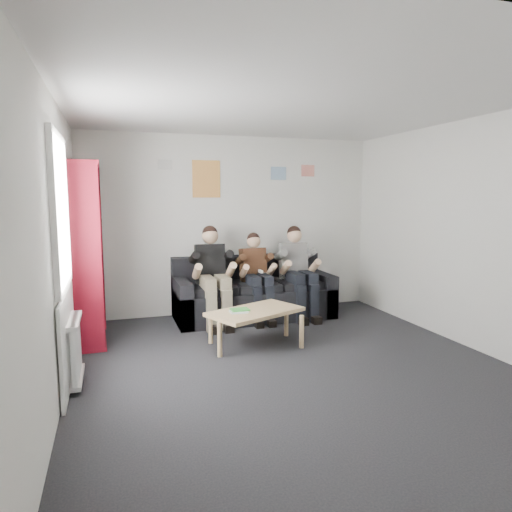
% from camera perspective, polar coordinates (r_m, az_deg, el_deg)
% --- Properties ---
extents(room_shell, '(5.00, 5.00, 5.00)m').
position_cam_1_polar(room_shell, '(4.69, 4.82, 2.01)').
color(room_shell, black).
rests_on(room_shell, ground).
extents(sofa, '(2.31, 0.95, 0.89)m').
position_cam_1_polar(sofa, '(6.83, -0.39, -4.97)').
color(sofa, black).
rests_on(sofa, ground).
extents(bookshelf, '(0.33, 0.99, 2.19)m').
position_cam_1_polar(bookshelf, '(5.93, -20.17, 0.26)').
color(bookshelf, maroon).
rests_on(bookshelf, ground).
extents(coffee_table, '(1.11, 0.61, 0.44)m').
position_cam_1_polar(coffee_table, '(5.51, -0.08, -7.28)').
color(coffee_table, '#DDB47F').
rests_on(coffee_table, ground).
extents(game_cases, '(0.23, 0.19, 0.03)m').
position_cam_1_polar(game_cases, '(5.40, -2.10, -6.83)').
color(game_cases, silver).
rests_on(game_cases, coffee_table).
extents(person_left, '(0.42, 0.89, 1.38)m').
position_cam_1_polar(person_left, '(6.40, -5.36, -2.49)').
color(person_left, black).
rests_on(person_left, sofa).
extents(person_middle, '(0.36, 0.77, 1.27)m').
position_cam_1_polar(person_middle, '(6.58, 0.13, -2.56)').
color(person_middle, '#522F1B').
rests_on(person_middle, sofa).
extents(person_right, '(0.40, 0.86, 1.35)m').
position_cam_1_polar(person_right, '(6.79, 5.33, -2.00)').
color(person_right, silver).
rests_on(person_right, sofa).
extents(radiator, '(0.10, 0.64, 0.60)m').
position_cam_1_polar(radiator, '(4.75, -21.58, -10.77)').
color(radiator, white).
rests_on(radiator, ground).
extents(window, '(0.05, 1.30, 2.36)m').
position_cam_1_polar(window, '(4.59, -22.91, -2.70)').
color(window, white).
rests_on(window, room_shell).
extents(poster_large, '(0.42, 0.01, 0.55)m').
position_cam_1_polar(poster_large, '(6.94, -6.23, 9.55)').
color(poster_large, '#CFCD49').
rests_on(poster_large, room_shell).
extents(poster_blue, '(0.25, 0.01, 0.20)m').
position_cam_1_polar(poster_blue, '(7.26, 2.83, 10.28)').
color(poster_blue, '#3A89C6').
rests_on(poster_blue, room_shell).
extents(poster_pink, '(0.22, 0.01, 0.18)m').
position_cam_1_polar(poster_pink, '(7.46, 6.49, 10.55)').
color(poster_pink, '#E246A7').
rests_on(poster_pink, room_shell).
extents(poster_sign, '(0.20, 0.01, 0.14)m').
position_cam_1_polar(poster_sign, '(6.86, -11.27, 11.15)').
color(poster_sign, silver).
rests_on(poster_sign, room_shell).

